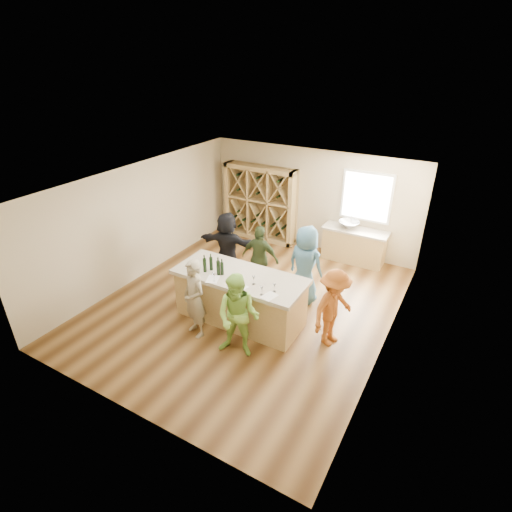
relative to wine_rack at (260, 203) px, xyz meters
The scene contains 33 objects.
floor 3.78m from the wine_rack, 65.36° to the right, with size 6.00×7.00×0.10m, color brown.
ceiling 4.00m from the wine_rack, 65.36° to the right, with size 6.00×7.00×0.10m, color white.
wall_back 1.56m from the wine_rack, 10.57° to the left, with size 6.00×0.10×2.80m, color tan.
wall_front 6.99m from the wine_rack, 77.60° to the right, with size 6.00×0.10×2.80m, color tan.
wall_left 3.63m from the wine_rack, 115.36° to the right, with size 0.10×7.00×2.80m, color tan.
wall_right 5.61m from the wine_rack, 35.70° to the right, with size 0.10×7.00×2.80m, color tan.
window_frame 3.08m from the wine_rack, ahead, with size 1.30×0.06×1.30m, color white.
window_pane 3.07m from the wine_rack, ahead, with size 1.18×0.01×1.18m, color white.
wine_rack is the anchor object (origin of this frame).
back_counter_base 2.98m from the wine_rack, ahead, with size 1.60×0.58×0.86m, color #A98950.
back_counter_top 2.91m from the wine_rack, ahead, with size 1.70×0.62×0.06m, color #ADA08E.
sink 2.70m from the wine_rack, ahead, with size 0.54×0.54×0.19m, color silver.
faucet 2.70m from the wine_rack, ahead, with size 0.02×0.02×0.30m, color silver.
tasting_counter_base 4.21m from the wine_rack, 66.68° to the right, with size 2.60×1.00×1.00m, color #A98950.
tasting_counter_top 4.17m from the wine_rack, 66.68° to the right, with size 2.72×1.12×0.08m, color #ADA08E.
wine_bottle_b 4.18m from the wine_rack, 76.55° to the right, with size 0.07×0.07×0.29m, color black.
wine_bottle_c 4.08m from the wine_rack, 75.19° to the right, with size 0.07×0.07×0.29m, color black.
wine_bottle_d 4.23m from the wine_rack, 72.34° to the right, with size 0.08×0.08×0.31m, color black.
wine_bottle_e 4.21m from the wine_rack, 71.36° to the right, with size 0.07×0.07×0.27m, color black.
wine_glass_a 4.49m from the wine_rack, 72.49° to the right, with size 0.07×0.07×0.18m, color white.
wine_glass_b 4.68m from the wine_rack, 66.69° to the right, with size 0.08×0.08×0.20m, color white.
wine_glass_c 4.88m from the wine_rack, 60.63° to the right, with size 0.06×0.06×0.17m, color white.
wine_glass_d 4.51m from the wine_rack, 62.53° to the right, with size 0.07×0.07×0.18m, color white.
wine_glass_e 4.78m from the wine_rack, 57.81° to the right, with size 0.06×0.06×0.16m, color white.
tasting_menu_a 4.43m from the wine_rack, 73.15° to the right, with size 0.23×0.31×0.00m, color white.
tasting_menu_b 4.67m from the wine_rack, 65.98° to the right, with size 0.24×0.33×0.00m, color white.
tasting_menu_c 4.93m from the wine_rack, 58.99° to the right, with size 0.22×0.30×0.00m, color white.
person_near_left 4.81m from the wine_rack, 76.30° to the right, with size 0.60×0.44×1.63m, color gray.
person_near_right 5.24m from the wine_rack, 65.27° to the right, with size 0.81×0.44×1.67m, color #8CC64C.
person_server 5.08m from the wine_rack, 45.27° to the right, with size 1.03×0.48×1.59m, color #994C19.
person_far_mid 2.90m from the wine_rack, 60.99° to the right, with size 0.93×0.48×1.59m, color #263319.
person_far_right 3.54m from the wine_rack, 44.69° to the right, with size 0.88×0.57×1.80m, color #335972.
person_far_left 2.49m from the wine_rack, 79.62° to the right, with size 1.58×0.57×1.71m, color black.
Camera 1 is at (3.86, -6.42, 5.09)m, focal length 28.00 mm.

